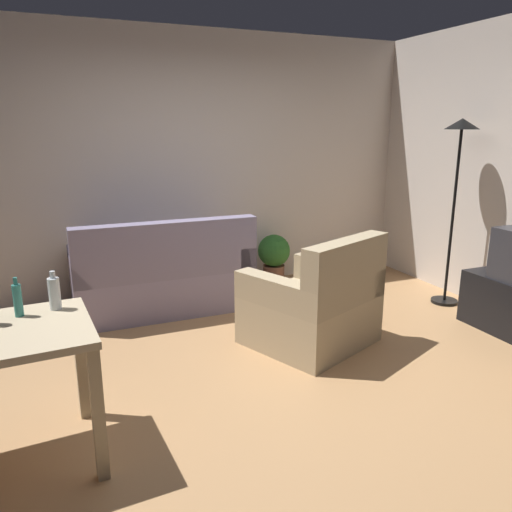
{
  "coord_description": "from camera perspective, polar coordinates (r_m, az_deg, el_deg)",
  "views": [
    {
      "loc": [
        -1.35,
        -2.99,
        1.75
      ],
      "look_at": [
        0.1,
        0.5,
        0.75
      ],
      "focal_mm": 34.83,
      "sensor_mm": 36.0,
      "label": 1
    }
  ],
  "objects": [
    {
      "name": "bottle_clear",
      "position": [
        2.95,
        -22.15,
        -3.95
      ],
      "size": [
        0.06,
        0.06,
        0.22
      ],
      "color": "silver",
      "rests_on": "desk"
    },
    {
      "name": "ground_plane",
      "position": [
        3.72,
        1.59,
        -13.41
      ],
      "size": [
        5.2,
        4.4,
        0.02
      ],
      "primitive_type": "cube",
      "color": "tan"
    },
    {
      "name": "wall_rear",
      "position": [
        5.37,
        -8.12,
        10.4
      ],
      "size": [
        5.2,
        0.1,
        2.7
      ],
      "primitive_type": "cube",
      "color": "silver",
      "rests_on": "ground_plane"
    },
    {
      "name": "bottle_tall",
      "position": [
        2.92,
        -25.69,
        -4.55
      ],
      "size": [
        0.05,
        0.05,
        0.22
      ],
      "color": "teal",
      "rests_on": "desk"
    },
    {
      "name": "potted_plant",
      "position": [
        5.56,
        2.07,
        0.02
      ],
      "size": [
        0.36,
        0.36,
        0.57
      ],
      "color": "brown",
      "rests_on": "ground_plane"
    },
    {
      "name": "armchair",
      "position": [
        4.08,
        6.81,
        -5.78
      ],
      "size": [
        1.16,
        1.12,
        0.92
      ],
      "rotation": [
        0.0,
        0.0,
        3.54
      ],
      "color": "tan",
      "rests_on": "ground_plane"
    },
    {
      "name": "couch",
      "position": [
        4.88,
        -10.61,
        -2.61
      ],
      "size": [
        1.67,
        0.84,
        0.92
      ],
      "rotation": [
        0.0,
        0.0,
        3.14
      ],
      "color": "gray",
      "rests_on": "ground_plane"
    },
    {
      "name": "torchiere_lamp",
      "position": [
        5.15,
        22.22,
        10.0
      ],
      "size": [
        0.32,
        0.32,
        1.81
      ],
      "color": "black",
      "rests_on": "ground_plane"
    }
  ]
}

